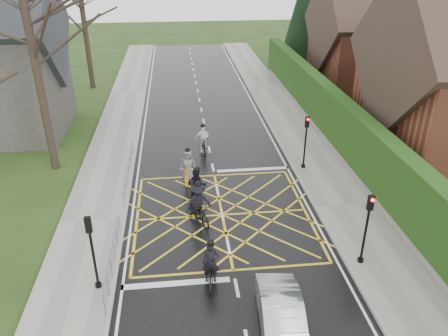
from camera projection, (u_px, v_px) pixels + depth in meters
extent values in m
plane|color=#1F3210|center=(222.00, 215.00, 20.72)|extent=(120.00, 120.00, 0.00)
cube|color=black|center=(222.00, 215.00, 20.72)|extent=(9.00, 80.00, 0.01)
cube|color=gray|center=(344.00, 206.00, 21.28)|extent=(3.00, 80.00, 0.15)
cube|color=gray|center=(93.00, 222.00, 20.09)|extent=(3.00, 80.00, 0.15)
cube|color=slate|center=(338.00, 149.00, 26.64)|extent=(0.50, 38.00, 0.70)
cube|color=#1A380F|center=(341.00, 122.00, 25.85)|extent=(0.90, 38.00, 2.80)
cube|color=brown|center=(373.00, 58.00, 36.76)|extent=(9.00, 8.00, 6.00)
cube|color=#34261F|center=(378.00, 22.00, 35.44)|extent=(9.80, 8.80, 8.80)
cylinder|color=black|center=(299.00, 64.00, 44.53)|extent=(0.50, 0.50, 1.20)
cone|color=black|center=(303.00, 19.00, 42.53)|extent=(4.60, 4.60, 10.00)
cylinder|color=black|center=(37.00, 73.00, 22.63)|extent=(0.44, 0.44, 11.00)
cylinder|color=black|center=(52.00, 36.00, 29.39)|extent=(0.44, 0.44, 12.00)
cylinder|color=black|center=(85.00, 30.00, 36.99)|extent=(0.44, 0.44, 10.00)
cylinder|color=slate|center=(112.00, 250.00, 16.70)|extent=(0.05, 5.00, 0.05)
cylinder|color=slate|center=(113.00, 260.00, 16.91)|extent=(0.04, 5.00, 0.04)
cylinder|color=slate|center=(105.00, 308.00, 14.72)|extent=(0.04, 0.04, 1.00)
cylinder|color=slate|center=(119.00, 224.00, 19.14)|extent=(0.04, 0.04, 1.00)
cylinder|color=slate|center=(128.00, 164.00, 23.34)|extent=(0.05, 6.00, 0.05)
cylinder|color=slate|center=(129.00, 171.00, 23.55)|extent=(0.04, 6.00, 0.04)
cylinder|color=slate|center=(124.00, 201.00, 20.91)|extent=(0.04, 0.04, 1.00)
cylinder|color=slate|center=(133.00, 149.00, 26.23)|extent=(0.04, 0.04, 1.00)
cylinder|color=black|center=(305.00, 145.00, 24.26)|extent=(0.10, 0.10, 3.00)
cylinder|color=black|center=(303.00, 167.00, 24.88)|extent=(0.24, 0.24, 0.30)
cube|color=black|center=(307.00, 122.00, 23.63)|extent=(0.22, 0.16, 0.62)
sphere|color=#FF0C0C|center=(308.00, 119.00, 23.44)|extent=(0.14, 0.14, 0.14)
cylinder|color=black|center=(365.00, 234.00, 16.83)|extent=(0.10, 0.10, 3.00)
cylinder|color=black|center=(360.00, 261.00, 17.44)|extent=(0.24, 0.24, 0.30)
cube|color=black|center=(371.00, 203.00, 16.19)|extent=(0.22, 0.16, 0.62)
sphere|color=#FF0C0C|center=(373.00, 200.00, 16.01)|extent=(0.14, 0.14, 0.14)
cylinder|color=black|center=(94.00, 257.00, 15.55)|extent=(0.10, 0.10, 3.00)
cylinder|color=black|center=(99.00, 286.00, 16.16)|extent=(0.24, 0.24, 0.30)
cube|color=black|center=(88.00, 225.00, 14.91)|extent=(0.22, 0.16, 0.62)
sphere|color=#FF0C0C|center=(88.00, 218.00, 14.94)|extent=(0.14, 0.14, 0.14)
imported|color=black|center=(211.00, 272.00, 16.34)|extent=(0.89, 2.04, 1.04)
imported|color=black|center=(211.00, 262.00, 16.26)|extent=(0.68, 0.49, 1.76)
sphere|color=black|center=(210.00, 243.00, 15.85)|extent=(0.28, 0.28, 0.28)
imported|color=black|center=(198.00, 194.00, 21.28)|extent=(0.77, 2.08, 1.23)
imported|color=black|center=(197.00, 187.00, 21.22)|extent=(0.97, 0.79, 1.87)
sphere|color=black|center=(197.00, 170.00, 20.78)|extent=(0.29, 0.29, 0.29)
imported|color=black|center=(199.00, 211.00, 20.01)|extent=(1.48, 2.24, 1.11)
imported|color=black|center=(199.00, 203.00, 19.92)|extent=(1.40, 1.11, 1.89)
sphere|color=black|center=(198.00, 184.00, 19.48)|extent=(0.30, 0.30, 0.30)
imported|color=black|center=(203.00, 144.00, 26.76)|extent=(0.72, 1.89, 1.11)
imported|color=silver|center=(203.00, 139.00, 26.72)|extent=(1.04, 0.52, 1.70)
sphere|color=black|center=(203.00, 126.00, 26.32)|extent=(0.27, 0.27, 0.27)
imported|color=gold|center=(189.00, 172.00, 23.49)|extent=(1.04, 2.08, 1.04)
imported|color=#595A60|center=(188.00, 165.00, 23.41)|extent=(0.95, 0.71, 1.77)
sphere|color=black|center=(188.00, 150.00, 23.00)|extent=(0.28, 0.28, 0.28)
imported|color=#ABAEB2|center=(282.00, 319.00, 14.10)|extent=(1.64, 4.00, 1.29)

